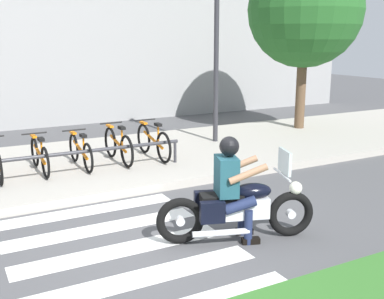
{
  "coord_description": "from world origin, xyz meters",
  "views": [
    {
      "loc": [
        -2.38,
        -5.37,
        2.68
      ],
      "look_at": [
        1.22,
        1.35,
        0.86
      ],
      "focal_mm": 43.84,
      "sensor_mm": 36.0,
      "label": 1
    }
  ],
  "objects_px": {
    "motorcycle": "(238,208)",
    "bike_rack": "(88,153)",
    "rider": "(232,182)",
    "bicycle_4": "(153,142)",
    "bicycle_3": "(118,145)",
    "bicycle_2": "(80,151)",
    "tree_near_rack": "(305,10)",
    "street_lamp": "(216,39)",
    "bicycle_1": "(40,156)"
  },
  "relations": [
    {
      "from": "bicycle_2",
      "to": "bike_rack",
      "type": "bearing_deg",
      "value": -89.99
    },
    {
      "from": "bicycle_2",
      "to": "street_lamp",
      "type": "relative_size",
      "value": 0.36
    },
    {
      "from": "bike_rack",
      "to": "street_lamp",
      "type": "relative_size",
      "value": 0.85
    },
    {
      "from": "bicycle_3",
      "to": "bicycle_4",
      "type": "xyz_separation_m",
      "value": [
        0.79,
        0.0,
        -0.0
      ]
    },
    {
      "from": "bicycle_3",
      "to": "street_lamp",
      "type": "bearing_deg",
      "value": 16.31
    },
    {
      "from": "street_lamp",
      "to": "motorcycle",
      "type": "bearing_deg",
      "value": -117.91
    },
    {
      "from": "bicycle_1",
      "to": "tree_near_rack",
      "type": "distance_m",
      "value": 8.13
    },
    {
      "from": "motorcycle",
      "to": "rider",
      "type": "bearing_deg",
      "value": 158.85
    },
    {
      "from": "rider",
      "to": "bike_rack",
      "type": "height_order",
      "value": "rider"
    },
    {
      "from": "motorcycle",
      "to": "bicycle_3",
      "type": "distance_m",
      "value": 4.11
    },
    {
      "from": "street_lamp",
      "to": "tree_near_rack",
      "type": "bearing_deg",
      "value": 7.46
    },
    {
      "from": "bicycle_2",
      "to": "bicycle_3",
      "type": "relative_size",
      "value": 0.97
    },
    {
      "from": "bicycle_2",
      "to": "tree_near_rack",
      "type": "relative_size",
      "value": 0.32
    },
    {
      "from": "bicycle_3",
      "to": "bicycle_2",
      "type": "bearing_deg",
      "value": 179.88
    },
    {
      "from": "motorcycle",
      "to": "tree_near_rack",
      "type": "distance_m",
      "value": 8.33
    },
    {
      "from": "bicycle_1",
      "to": "tree_near_rack",
      "type": "xyz_separation_m",
      "value": [
        7.48,
        1.23,
        2.93
      ]
    },
    {
      "from": "rider",
      "to": "bicycle_3",
      "type": "distance_m",
      "value": 4.09
    },
    {
      "from": "bicycle_4",
      "to": "tree_near_rack",
      "type": "height_order",
      "value": "tree_near_rack"
    },
    {
      "from": "street_lamp",
      "to": "bicycle_3",
      "type": "bearing_deg",
      "value": -163.69
    },
    {
      "from": "rider",
      "to": "tree_near_rack",
      "type": "xyz_separation_m",
      "value": [
        5.74,
        5.31,
        2.59
      ]
    },
    {
      "from": "bicycle_1",
      "to": "street_lamp",
      "type": "xyz_separation_m",
      "value": [
        4.42,
        0.83,
        2.18
      ]
    },
    {
      "from": "tree_near_rack",
      "to": "bike_rack",
      "type": "bearing_deg",
      "value": -165.06
    },
    {
      "from": "motorcycle",
      "to": "street_lamp",
      "type": "height_order",
      "value": "street_lamp"
    },
    {
      "from": "rider",
      "to": "bicycle_2",
      "type": "relative_size",
      "value": 0.91
    },
    {
      "from": "tree_near_rack",
      "to": "bicycle_1",
      "type": "bearing_deg",
      "value": -170.66
    },
    {
      "from": "rider",
      "to": "street_lamp",
      "type": "distance_m",
      "value": 5.89
    },
    {
      "from": "rider",
      "to": "bicycle_2",
      "type": "height_order",
      "value": "rider"
    },
    {
      "from": "bicycle_2",
      "to": "bicycle_4",
      "type": "bearing_deg",
      "value": -0.05
    },
    {
      "from": "bicycle_4",
      "to": "motorcycle",
      "type": "bearing_deg",
      "value": -97.75
    },
    {
      "from": "rider",
      "to": "bicycle_4",
      "type": "height_order",
      "value": "rider"
    },
    {
      "from": "bicycle_4",
      "to": "street_lamp",
      "type": "height_order",
      "value": "street_lamp"
    },
    {
      "from": "rider",
      "to": "motorcycle",
      "type": "bearing_deg",
      "value": -21.15
    },
    {
      "from": "bicycle_2",
      "to": "street_lamp",
      "type": "bearing_deg",
      "value": 12.87
    },
    {
      "from": "bicycle_1",
      "to": "bicycle_3",
      "type": "relative_size",
      "value": 0.96
    },
    {
      "from": "motorcycle",
      "to": "bicycle_4",
      "type": "bearing_deg",
      "value": 82.25
    },
    {
      "from": "rider",
      "to": "tree_near_rack",
      "type": "bearing_deg",
      "value": 42.74
    },
    {
      "from": "rider",
      "to": "bicycle_4",
      "type": "bearing_deg",
      "value": 81.2
    },
    {
      "from": "bike_rack",
      "to": "bicycle_1",
      "type": "bearing_deg",
      "value": 144.91
    },
    {
      "from": "motorcycle",
      "to": "bicycle_2",
      "type": "distance_m",
      "value": 4.23
    },
    {
      "from": "tree_near_rack",
      "to": "bicycle_4",
      "type": "bearing_deg",
      "value": -166.45
    },
    {
      "from": "bicycle_2",
      "to": "bicycle_3",
      "type": "xyz_separation_m",
      "value": [
        0.79,
        -0.0,
        0.03
      ]
    },
    {
      "from": "motorcycle",
      "to": "bicycle_4",
      "type": "xyz_separation_m",
      "value": [
        0.56,
        4.1,
        0.05
      ]
    },
    {
      "from": "motorcycle",
      "to": "rider",
      "type": "distance_m",
      "value": 0.38
    },
    {
      "from": "bicycle_2",
      "to": "bicycle_1",
      "type": "bearing_deg",
      "value": -179.98
    },
    {
      "from": "bike_rack",
      "to": "rider",
      "type": "bearing_deg",
      "value": -74.93
    },
    {
      "from": "bicycle_1",
      "to": "street_lamp",
      "type": "height_order",
      "value": "street_lamp"
    },
    {
      "from": "motorcycle",
      "to": "bike_rack",
      "type": "bearing_deg",
      "value": 106.04
    },
    {
      "from": "street_lamp",
      "to": "tree_near_rack",
      "type": "relative_size",
      "value": 0.88
    },
    {
      "from": "street_lamp",
      "to": "rider",
      "type": "bearing_deg",
      "value": -118.7
    },
    {
      "from": "bicycle_4",
      "to": "bike_rack",
      "type": "relative_size",
      "value": 0.45
    }
  ]
}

